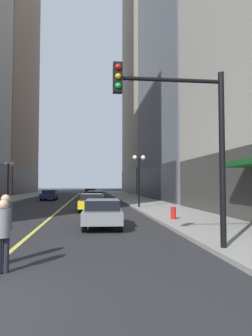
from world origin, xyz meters
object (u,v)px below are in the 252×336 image
(pedestrian_in_grey_suit, at_px, (3,230))
(traffic_light_near_right, at_px, (189,128))
(car_grey, at_px, (103,212))
(car_yellow, at_px, (92,202))
(car_navy, at_px, (49,194))
(fire_hydrant_right, at_px, (173,214))
(street_lamp_right_mid, at_px, (139,169))
(pedestrian_with_orange_bag, at_px, (5,223))
(street_lamp_left_far, at_px, (8,173))
(car_green, at_px, (96,197))
(car_red, at_px, (90,192))

(pedestrian_in_grey_suit, distance_m, traffic_light_near_right, 5.84)
(car_grey, distance_m, car_yellow, 8.75)
(car_navy, distance_m, fire_hydrant_right, 25.45)
(car_yellow, bearing_deg, street_lamp_right_mid, 23.23)
(car_grey, bearing_deg, car_yellow, 93.13)
(car_navy, height_order, pedestrian_with_orange_bag, pedestrian_with_orange_bag)
(pedestrian_with_orange_bag, bearing_deg, fire_hydrant_right, 49.98)
(car_navy, xyz_separation_m, street_lamp_left_far, (-3.64, -5.61, 2.54))
(car_grey, height_order, car_green, same)
(pedestrian_with_orange_bag, distance_m, pedestrian_in_grey_suit, 0.95)
(pedestrian_with_orange_bag, height_order, traffic_light_near_right, traffic_light_near_right)
(pedestrian_with_orange_bag, distance_m, street_lamp_right_mid, 17.92)
(car_navy, xyz_separation_m, car_red, (5.11, 9.55, 0.00))
(car_green, xyz_separation_m, pedestrian_with_orange_bag, (-2.74, -23.70, 0.33))
(car_grey, relative_size, car_green, 0.97)
(car_grey, distance_m, traffic_light_near_right, 6.90)
(street_lamp_right_mid, bearing_deg, car_green, 116.11)
(car_grey, height_order, car_yellow, same)
(pedestrian_in_grey_suit, xyz_separation_m, street_lamp_left_far, (-6.81, 26.82, 2.27))
(fire_hydrant_right, bearing_deg, car_navy, 112.31)
(car_grey, distance_m, street_lamp_right_mid, 11.24)
(car_yellow, xyz_separation_m, car_navy, (-5.28, 16.50, -0.00))
(fire_hydrant_right, bearing_deg, street_lamp_right_mid, 93.29)
(car_navy, distance_m, street_lamp_left_far, 7.16)
(car_grey, relative_size, car_red, 0.92)
(car_green, xyz_separation_m, car_red, (-0.60, 17.36, 0.00))
(pedestrian_in_grey_suit, relative_size, fire_hydrant_right, 2.12)
(car_red, distance_m, street_lamp_left_far, 17.70)
(street_lamp_right_mid, bearing_deg, fire_hydrant_right, -86.71)
(car_green, bearing_deg, street_lamp_left_far, 166.81)
(car_yellow, bearing_deg, street_lamp_left_far, 129.32)
(car_red, bearing_deg, car_green, -88.01)
(car_yellow, xyz_separation_m, car_green, (0.44, 8.69, -0.00))
(car_red, height_order, pedestrian_with_orange_bag, pedestrian_with_orange_bag)
(car_yellow, bearing_deg, fire_hydrant_right, -58.12)
(car_yellow, relative_size, fire_hydrant_right, 5.90)
(car_grey, bearing_deg, street_lamp_right_mid, 71.89)
(pedestrian_with_orange_bag, relative_size, street_lamp_left_far, 0.40)
(street_lamp_right_mid, bearing_deg, street_lamp_left_far, 144.23)
(street_lamp_right_mid, bearing_deg, traffic_light_near_right, -93.72)
(car_grey, relative_size, car_yellow, 0.89)
(car_yellow, distance_m, car_red, 26.05)
(car_grey, height_order, traffic_light_near_right, traffic_light_near_right)
(car_yellow, relative_size, street_lamp_left_far, 1.06)
(street_lamp_left_far, distance_m, street_lamp_right_mid, 15.78)
(pedestrian_with_orange_bag, xyz_separation_m, traffic_light_near_right, (5.14, 0.53, 2.70))
(car_green, height_order, pedestrian_with_orange_bag, pedestrian_with_orange_bag)
(street_lamp_left_far, bearing_deg, car_yellow, -50.68)
(car_green, distance_m, street_lamp_right_mid, 8.23)
(car_navy, distance_m, pedestrian_in_grey_suit, 32.59)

